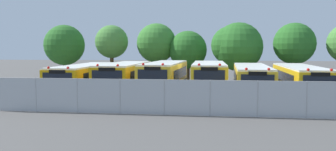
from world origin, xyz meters
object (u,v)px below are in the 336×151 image
at_px(school_bus_5, 300,80).
at_px(school_bus_1, 125,77).
at_px(tree_5, 293,44).
at_px(school_bus_0, 85,78).
at_px(tree_0, 65,45).
at_px(school_bus_2, 165,77).
at_px(tree_1, 112,41).
at_px(tree_3, 189,50).
at_px(traffic_cone, 104,106).
at_px(school_bus_3, 209,78).
at_px(school_bus_4, 251,80).
at_px(tree_4, 236,46).
at_px(tree_2, 156,43).

bearing_deg(school_bus_5, school_bus_1, 0.02).
bearing_deg(tree_5, school_bus_1, -147.69).
distance_m(school_bus_0, tree_0, 11.89).
height_order(school_bus_2, tree_1, tree_1).
xyz_separation_m(tree_3, tree_5, (10.45, -1.34, 0.54)).
distance_m(tree_3, traffic_cone, 18.14).
relative_size(school_bus_2, tree_3, 1.75).
bearing_deg(school_bus_2, school_bus_0, 1.39).
xyz_separation_m(school_bus_1, school_bus_3, (6.66, -0.06, 0.04)).
bearing_deg(school_bus_5, school_bus_3, -0.12).
distance_m(tree_1, tree_3, 8.48).
relative_size(school_bus_0, school_bus_2, 1.12).
relative_size(school_bus_0, school_bus_5, 0.99).
bearing_deg(school_bus_4, school_bus_3, -1.41).
bearing_deg(tree_4, school_bus_5, -65.81).
relative_size(school_bus_1, tree_1, 1.51).
bearing_deg(school_bus_0, school_bus_2, 178.72).
xyz_separation_m(school_bus_2, tree_3, (1.08, 10.60, 2.12)).
distance_m(school_bus_2, school_bus_3, 3.44).
bearing_deg(school_bus_0, tree_1, -86.46).
bearing_deg(school_bus_0, school_bus_1, 177.41).
xyz_separation_m(school_bus_1, school_bus_2, (3.22, 0.06, 0.04)).
bearing_deg(tree_1, tree_5, -3.70).
xyz_separation_m(school_bus_0, tree_1, (-0.83, 10.45, 3.14)).
xyz_separation_m(school_bus_0, tree_3, (7.60, 10.57, 2.23)).
xyz_separation_m(school_bus_5, tree_3, (-9.07, 10.82, 2.23)).
relative_size(school_bus_3, tree_5, 1.49).
bearing_deg(school_bus_4, tree_1, -35.95).
relative_size(school_bus_4, tree_5, 1.75).
bearing_deg(school_bus_3, traffic_cone, 45.56).
height_order(school_bus_0, school_bus_2, school_bus_2).
height_order(tree_3, tree_5, tree_5).
height_order(school_bus_4, tree_4, tree_4).
bearing_deg(school_bus_4, tree_5, -115.45).
bearing_deg(tree_2, school_bus_4, -50.96).
distance_m(school_bus_3, tree_2, 12.92).
height_order(tree_0, tree_4, tree_4).
bearing_deg(school_bus_2, traffic_cone, 69.35).
height_order(school_bus_2, tree_4, tree_4).
distance_m(school_bus_0, school_bus_5, 16.67).
distance_m(school_bus_5, tree_5, 9.97).
distance_m(school_bus_4, tree_3, 12.43).
bearing_deg(tree_5, tree_3, 172.70).
relative_size(school_bus_1, tree_4, 1.49).
xyz_separation_m(school_bus_2, tree_0, (-12.56, 9.91, 2.60)).
xyz_separation_m(school_bus_3, tree_3, (-2.36, 10.72, 2.12)).
bearing_deg(tree_0, tree_5, -1.53).
distance_m(school_bus_2, school_bus_4, 6.63).
bearing_deg(school_bus_0, school_bus_3, 178.12).
bearing_deg(school_bus_1, school_bus_2, -178.80).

